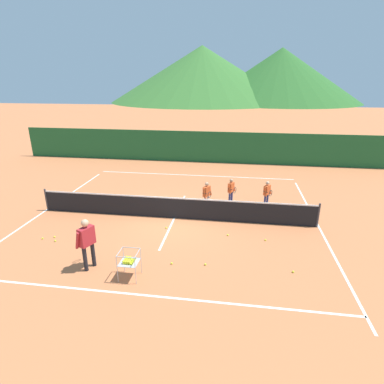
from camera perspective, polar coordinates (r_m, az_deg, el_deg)
name	(u,v)px	position (r m, az deg, el deg)	size (l,w,h in m)	color
ground_plane	(174,218)	(13.69, -3.27, -4.82)	(120.00, 120.00, 0.00)	#C67042
line_baseline_near	(138,295)	(9.39, -9.86, -18.11)	(12.19, 0.08, 0.01)	white
line_baseline_far	(194,175)	(19.64, 0.46, 3.09)	(12.19, 0.08, 0.01)	white
line_sideline_west	(46,210)	(15.99, -25.24, -3.02)	(0.08, 11.65, 0.01)	white
line_sideline_east	(319,227)	(13.90, 22.33, -6.00)	(0.08, 11.65, 0.01)	white
line_service_center	(174,218)	(13.69, -3.27, -4.81)	(0.08, 5.53, 0.01)	white
tennis_net	(174,208)	(13.48, -3.31, -2.90)	(12.08, 0.08, 1.05)	#333338
instructor	(87,239)	(10.35, -18.79, -8.27)	(0.52, 0.85, 1.73)	black
student_0	(207,193)	(14.29, 2.73, -0.21)	(0.42, 0.72, 1.34)	silver
student_1	(231,189)	(14.99, 7.23, 0.54)	(0.41, 0.70, 1.29)	navy
student_2	(267,192)	(14.93, 13.65, 0.04)	(0.43, 0.71, 1.30)	navy
ball_cart	(129,261)	(9.77, -11.58, -12.31)	(0.58, 0.58, 0.90)	#B7B7BC
tennis_ball_0	(166,228)	(12.79, -4.78, -6.57)	(0.07, 0.07, 0.07)	yellow
tennis_ball_1	(228,235)	(12.28, 6.61, -7.86)	(0.07, 0.07, 0.07)	yellow
tennis_ball_2	(205,264)	(10.46, 2.47, -13.16)	(0.07, 0.07, 0.07)	yellow
tennis_ball_3	(293,272)	(10.60, 18.13, -13.77)	(0.07, 0.07, 0.07)	yellow
tennis_ball_4	(172,263)	(10.52, -3.76, -12.96)	(0.07, 0.07, 0.07)	yellow
tennis_ball_5	(43,238)	(13.25, -25.82, -7.69)	(0.07, 0.07, 0.07)	yellow
tennis_ball_6	(55,237)	(13.18, -23.98, -7.55)	(0.07, 0.07, 0.07)	yellow
tennis_ball_7	(55,241)	(12.86, -23.87, -8.23)	(0.07, 0.07, 0.07)	yellow
tennis_ball_8	(265,240)	(12.17, 13.36, -8.59)	(0.07, 0.07, 0.07)	yellow
windscreen_fence	(201,147)	(22.63, 1.66, 8.30)	(26.81, 0.08, 2.24)	#1E5B2D
hill_0	(280,75)	(86.29, 15.96, 19.94)	(39.72, 39.72, 12.96)	#2D6628
hill_1	(202,74)	(85.97, 1.85, 20.89)	(47.07, 47.07, 13.68)	#38702D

